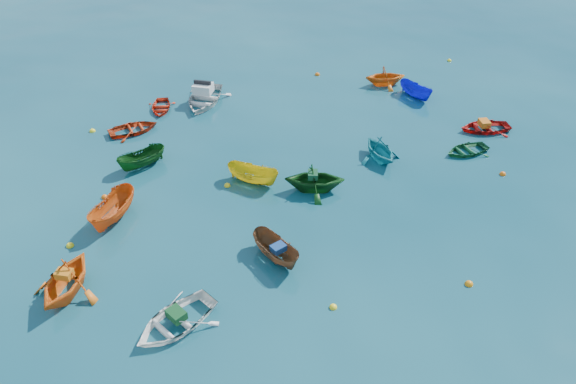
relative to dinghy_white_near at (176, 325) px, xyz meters
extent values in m
plane|color=#0A384A|center=(6.25, 1.99, 0.00)|extent=(160.00, 160.00, 0.00)
imported|color=white|center=(0.00, 0.00, 0.00)|extent=(4.32, 4.00, 0.73)
imported|color=brown|center=(4.68, 2.78, 0.00)|extent=(2.21, 3.14, 1.14)
imported|color=orange|center=(-4.18, 2.83, 0.00)|extent=(3.93, 4.15, 1.72)
imported|color=gold|center=(4.80, 8.80, 0.00)|extent=(3.02, 2.69, 1.14)
imported|color=#13532B|center=(17.23, 8.79, 0.00)|extent=(2.86, 2.22, 0.54)
imported|color=teal|center=(12.12, 9.36, 0.00)|extent=(2.72, 3.04, 1.43)
imported|color=#AE2D0E|center=(-1.23, 15.77, 0.00)|extent=(3.36, 2.73, 0.62)
imported|color=#D15413|center=(-2.32, 7.34, 0.00)|extent=(2.84, 3.57, 1.31)
imported|color=#0F4214|center=(7.75, 7.36, 0.00)|extent=(3.67, 3.37, 1.62)
imported|color=#B3120E|center=(19.54, 10.85, 0.00)|extent=(3.29, 2.52, 0.63)
imported|color=#1012CB|center=(17.29, 15.99, 0.00)|extent=(1.97, 2.94, 1.07)
imported|color=red|center=(0.55, 18.27, 0.00)|extent=(2.13, 2.74, 0.52)
imported|color=orange|center=(15.99, 18.26, 0.00)|extent=(3.02, 2.68, 1.46)
imported|color=#104514|center=(-0.83, 11.75, 0.00)|extent=(3.04, 2.24, 1.11)
imported|color=silver|center=(3.39, 18.59, 0.00)|extent=(4.51, 5.06, 1.47)
cube|color=#11461F|center=(0.08, 0.05, 0.54)|extent=(0.86, 0.91, 0.35)
cube|color=navy|center=(4.74, 2.64, 0.72)|extent=(0.77, 0.69, 0.30)
cube|color=orange|center=(-4.16, 2.88, 1.02)|extent=(0.79, 0.71, 0.31)
cube|color=#114525|center=(7.65, 7.38, 0.97)|extent=(0.65, 0.77, 0.32)
cube|color=orange|center=(19.44, 10.86, 0.50)|extent=(0.64, 0.79, 0.36)
sphere|color=yellow|center=(6.27, -0.60, 0.00)|extent=(0.32, 0.32, 0.32)
sphere|color=orange|center=(12.24, -0.75, 0.00)|extent=(0.36, 0.36, 0.36)
sphere|color=yellow|center=(-4.33, 5.84, 0.00)|extent=(0.35, 0.35, 0.35)
sphere|color=orange|center=(-2.86, 9.30, 0.00)|extent=(0.33, 0.33, 0.33)
sphere|color=yellow|center=(3.40, 8.80, 0.00)|extent=(0.34, 0.34, 0.34)
sphere|color=#E25F0C|center=(18.06, 6.29, 0.00)|extent=(0.35, 0.35, 0.35)
sphere|color=yellow|center=(-3.69, 16.41, 0.00)|extent=(0.36, 0.36, 0.36)
sphere|color=orange|center=(11.88, 20.93, 0.00)|extent=(0.37, 0.37, 0.37)
sphere|color=yellow|center=(22.35, 20.96, 0.00)|extent=(0.32, 0.32, 0.32)
camera|label=1|loc=(0.78, -15.23, 17.22)|focal=35.00mm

